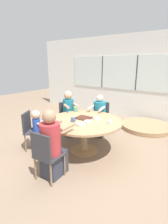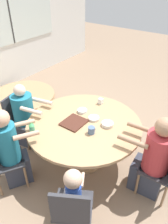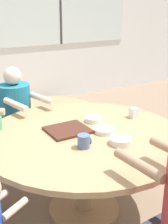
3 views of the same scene
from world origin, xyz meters
The scene contains 17 objects.
ground_plane centered at (0.00, 0.00, 0.00)m, with size 16.00×16.00×0.00m, color #8C725B.
dining_table centered at (0.00, 0.00, 0.59)m, with size 1.59×1.59×0.71m.
chair_for_man_blue_shirt centered at (-0.25, 1.14, 0.50)m, with size 0.48×0.48×0.85m.
chair_for_man_teal_shirt centered at (0.08, -1.16, 0.50)m, with size 0.43×0.43×0.85m.
chair_for_toddler centered at (-1.01, -0.58, 0.50)m, with size 0.55×0.55×0.85m.
person_woman_green_shirt centered at (-0.86, 0.52, 0.55)m, with size 0.57×0.50×1.18m.
person_man_blue_shirt centered at (-0.21, 0.98, 0.48)m, with size 0.44×0.64×1.08m.
person_man_teal_shirt centered at (0.07, -1.00, 0.53)m, with size 0.38×0.64×1.17m.
person_toddler centered at (-0.88, -0.51, 0.47)m, with size 0.34×0.29×0.90m.
food_tray_dark centered at (-0.09, 0.11, 0.72)m, with size 0.32×0.29×0.02m.
coffee_mug centered at (-0.12, -0.21, 0.76)m, with size 0.09×0.09×0.10m.
sippy_cup centered at (-0.55, 0.43, 0.78)m, with size 0.08×0.08×0.14m.
milk_carton_small centered at (0.56, 0.08, 0.75)m, with size 0.06×0.06×0.09m.
bowl_white_shallow centered at (0.14, -0.29, 0.73)m, with size 0.16×0.16×0.05m.
bowl_cereal centered at (0.15, -0.06, 0.73)m, with size 0.16×0.16×0.04m.
bowl_fruit centered at (0.20, 0.18, 0.73)m, with size 0.14×0.14×0.04m.
folded_table_stack centered at (0.68, 2.19, 0.06)m, with size 1.42×1.42×0.12m.
Camera 2 is at (-1.95, -1.41, 2.52)m, focal length 35.00 mm.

